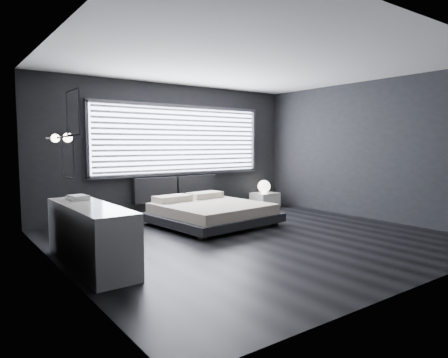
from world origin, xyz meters
TOP-DOWN VIEW (x-y plane):
  - room at (0.00, 0.00)m, footprint 6.04×6.00m
  - window at (0.20, 2.70)m, footprint 4.14×0.09m
  - headboard at (0.02, 2.64)m, footprint 1.96×0.16m
  - sconce_near at (-2.88, 0.05)m, footprint 0.18×0.11m
  - sconce_far at (-2.88, 0.65)m, footprint 0.18×0.11m
  - wall_art_upper at (-2.98, -0.55)m, footprint 0.01×0.48m
  - wall_art_lower at (-2.98, -0.30)m, footprint 0.01×0.48m
  - bed at (0.02, 1.30)m, footprint 2.21×2.13m
  - nightstand at (2.28, 2.30)m, footprint 0.61×0.51m
  - orb_lamp at (2.29, 2.34)m, footprint 0.30×0.30m
  - dresser at (-2.65, 0.04)m, footprint 0.57×1.93m
  - book_stack at (-2.64, 0.58)m, footprint 0.25×0.33m

SIDE VIEW (x-z plane):
  - nightstand at x=2.28m, z-range 0.00..0.34m
  - bed at x=0.02m, z-range -0.02..0.50m
  - dresser at x=-2.65m, z-range 0.00..0.77m
  - orb_lamp at x=2.29m, z-range 0.34..0.65m
  - headboard at x=0.02m, z-range 0.31..0.83m
  - book_stack at x=-2.64m, z-range 0.77..0.83m
  - wall_art_lower at x=-2.98m, z-range 1.14..1.62m
  - room at x=0.00m, z-range 0.00..2.80m
  - sconce_near at x=-2.88m, z-range 1.55..1.66m
  - sconce_far at x=-2.88m, z-range 1.55..1.66m
  - window at x=0.20m, z-range 0.85..2.37m
  - wall_art_upper at x=-2.98m, z-range 1.61..2.09m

